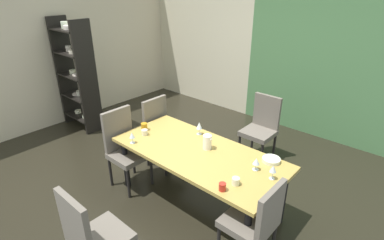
{
  "coord_description": "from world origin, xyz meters",
  "views": [
    {
      "loc": [
        2.64,
        -2.4,
        2.49
      ],
      "look_at": [
        0.29,
        0.24,
        0.85
      ],
      "focal_mm": 28.0,
      "sensor_mm": 36.0,
      "label": 1
    }
  ],
  "objects": [
    {
      "name": "wine_glass_near_shelf",
      "position": [
        0.01,
        -0.52,
        0.83
      ],
      "size": [
        0.07,
        0.07,
        0.14
      ],
      "color": "silver",
      "rests_on": "dining_table"
    },
    {
      "name": "cup_corner",
      "position": [
        -0.04,
        -0.29,
        0.76
      ],
      "size": [
        0.08,
        0.08,
        0.07
      ],
      "primitive_type": "cylinder",
      "color": "beige",
      "rests_on": "dining_table"
    },
    {
      "name": "chair_head_near",
      "position": [
        0.77,
        -1.57,
        0.56
      ],
      "size": [
        0.44,
        0.44,
        1.02
      ],
      "color": "#675F55",
      "rests_on": "ground_plane"
    },
    {
      "name": "pitcher_west",
      "position": [
        0.77,
        -0.04,
        0.81
      ],
      "size": [
        0.11,
        0.1,
        0.18
      ],
      "color": "white",
      "rests_on": "dining_table"
    },
    {
      "name": "cup_center",
      "position": [
        -0.14,
        -0.21,
        0.77
      ],
      "size": [
        0.08,
        0.08,
        0.1
      ],
      "primitive_type": "cylinder",
      "color": "#BB8218",
      "rests_on": "dining_table"
    },
    {
      "name": "chair_left_near",
      "position": [
        -0.24,
        -0.47,
        0.57
      ],
      "size": [
        0.45,
        0.44,
        1.04
      ],
      "rotation": [
        0.0,
        0.0,
        -1.57
      ],
      "color": "#675F55",
      "rests_on": "ground_plane"
    },
    {
      "name": "cup_north",
      "position": [
        1.4,
        -0.38,
        0.76
      ],
      "size": [
        0.07,
        0.07,
        0.07
      ],
      "primitive_type": "cylinder",
      "color": "white",
      "rests_on": "dining_table"
    },
    {
      "name": "wine_glass_south",
      "position": [
        1.62,
        -0.07,
        0.84
      ],
      "size": [
        0.07,
        0.07,
        0.15
      ],
      "color": "silver",
      "rests_on": "dining_table"
    },
    {
      "name": "wine_glass_right",
      "position": [
        1.41,
        -0.04,
        0.82
      ],
      "size": [
        0.07,
        0.07,
        0.14
      ],
      "color": "silver",
      "rests_on": "dining_table"
    },
    {
      "name": "garden_window_panel",
      "position": [
        1.28,
        2.62,
        1.43
      ],
      "size": [
        3.15,
        0.1,
        2.86
      ],
      "primitive_type": "cube",
      "color": "#4C794A",
      "rests_on": "ground_plane"
    },
    {
      "name": "left_interior_panel",
      "position": [
        -2.81,
        0.0,
        1.43
      ],
      "size": [
        0.1,
        5.33,
        2.86
      ],
      "primitive_type": "cube",
      "color": "beige",
      "rests_on": "ground_plane"
    },
    {
      "name": "serving_bowl_front",
      "position": [
        1.46,
        0.21,
        0.75
      ],
      "size": [
        0.19,
        0.19,
        0.04
      ],
      "primitive_type": "cylinder",
      "color": "silver",
      "rests_on": "dining_table"
    },
    {
      "name": "display_shelf",
      "position": [
        -2.3,
        0.07,
        1.0
      ],
      "size": [
        0.81,
        0.35,
        1.96
      ],
      "color": "black",
      "rests_on": "ground_plane"
    },
    {
      "name": "chair_right_near",
      "position": [
        1.7,
        -0.47,
        0.53
      ],
      "size": [
        0.44,
        0.44,
        0.94
      ],
      "rotation": [
        0.0,
        0.0,
        1.57
      ],
      "color": "#675F55",
      "rests_on": "ground_plane"
    },
    {
      "name": "back_panel_interior",
      "position": [
        -1.57,
        2.62,
        1.43
      ],
      "size": [
        2.57,
        0.1,
        2.86
      ],
      "primitive_type": "cube",
      "color": "beige",
      "rests_on": "ground_plane"
    },
    {
      "name": "dining_table",
      "position": [
        0.73,
        -0.15,
        0.65
      ],
      "size": [
        2.03,
        0.94,
        0.73
      ],
      "color": "#B39446",
      "rests_on": "ground_plane"
    },
    {
      "name": "chair_left_far",
      "position": [
        -0.24,
        0.17,
        0.55
      ],
      "size": [
        0.45,
        0.44,
        1.01
      ],
      "rotation": [
        0.0,
        0.0,
        -1.57
      ],
      "color": "#675F55",
      "rests_on": "ground_plane"
    },
    {
      "name": "wine_glass_east",
      "position": [
        0.47,
        0.18,
        0.84
      ],
      "size": [
        0.07,
        0.07,
        0.16
      ],
      "color": "silver",
      "rests_on": "dining_table"
    },
    {
      "name": "chair_head_far",
      "position": [
        0.76,
        1.27,
        0.55
      ],
      "size": [
        0.44,
        0.45,
        0.99
      ],
      "rotation": [
        0.0,
        0.0,
        3.14
      ],
      "color": "#675F55",
      "rests_on": "ground_plane"
    },
    {
      "name": "ground_plane",
      "position": [
        0.0,
        0.0,
        -0.01
      ],
      "size": [
        5.71,
        5.33,
        0.02
      ],
      "primitive_type": "cube",
      "color": "black"
    },
    {
      "name": "cup_left",
      "position": [
        1.36,
        -0.53,
        0.76
      ],
      "size": [
        0.07,
        0.07,
        0.08
      ],
      "primitive_type": "cylinder",
      "color": "red",
      "rests_on": "dining_table"
    }
  ]
}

